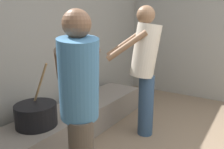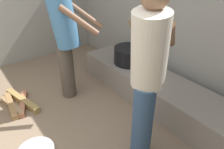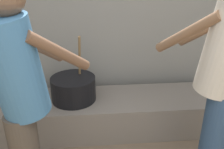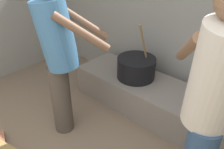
# 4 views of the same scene
# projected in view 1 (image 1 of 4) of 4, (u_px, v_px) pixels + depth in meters

# --- Properties ---
(block_enclosure_rear) EXTENTS (5.28, 0.20, 2.08)m
(block_enclosure_rear) POSITION_uv_depth(u_px,v_px,m) (44.00, 54.00, 3.13)
(block_enclosure_rear) COLOR gray
(block_enclosure_rear) RESTS_ON ground_plane
(hearth_ledge) EXTENTS (2.61, 0.60, 0.37)m
(hearth_ledge) POSITION_uv_depth(u_px,v_px,m) (74.00, 121.00, 3.04)
(hearth_ledge) COLOR slate
(hearth_ledge) RESTS_ON ground_plane
(cooking_pot_main) EXTENTS (0.45, 0.45, 0.70)m
(cooking_pot_main) POSITION_uv_depth(u_px,v_px,m) (36.00, 115.00, 2.50)
(cooking_pot_main) COLOR black
(cooking_pot_main) RESTS_ON hearth_ledge
(cook_in_cream_shirt) EXTENTS (0.64, 0.75, 1.67)m
(cook_in_cream_shirt) POSITION_uv_depth(u_px,v_px,m) (145.00, 64.00, 2.86)
(cook_in_cream_shirt) COLOR navy
(cook_in_cream_shirt) RESTS_ON ground_plane
(cook_in_blue_shirt) EXTENTS (0.69, 0.69, 1.59)m
(cook_in_blue_shirt) POSITION_uv_depth(u_px,v_px,m) (80.00, 101.00, 1.73)
(cook_in_blue_shirt) COLOR #4C4238
(cook_in_blue_shirt) RESTS_ON ground_plane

